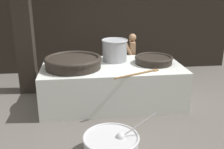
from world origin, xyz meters
TOP-DOWN VIEW (x-y plane):
  - ground_plane at (0.00, 0.00)m, footprint 60.00×60.00m
  - back_wall at (0.00, 2.76)m, footprint 8.83×0.24m
  - support_pillar at (-2.18, 1.02)m, footprint 0.44×0.44m
  - hearth_platform at (0.00, 0.00)m, footprint 3.35×1.77m
  - giant_wok_near at (-0.92, -0.12)m, footprint 1.33×1.33m
  - giant_wok_far at (1.03, 0.01)m, footprint 0.93×0.93m
  - stock_pot at (0.11, 0.35)m, footprint 0.66×0.66m
  - stirring_paddle at (0.50, -0.76)m, footprint 1.06×0.54m
  - cook at (0.72, 1.18)m, footprint 0.38×0.57m
  - prep_bowl_vegetables at (-0.29, -2.21)m, footprint 1.26×0.97m

SIDE VIEW (x-z plane):
  - ground_plane at x=0.00m, z-range 0.00..0.00m
  - prep_bowl_vegetables at x=-0.29m, z-range -0.18..0.60m
  - hearth_platform at x=0.00m, z-range 0.00..0.97m
  - cook at x=0.72m, z-range 0.06..1.57m
  - stirring_paddle at x=0.50m, z-range 0.97..1.01m
  - giant_wok_far at x=1.03m, z-range 0.97..1.16m
  - giant_wok_near at x=-0.92m, z-range 0.98..1.24m
  - stock_pot at x=0.11m, z-range 0.98..1.53m
  - back_wall at x=0.00m, z-range 0.00..3.83m
  - support_pillar at x=-2.18m, z-range 0.00..3.83m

